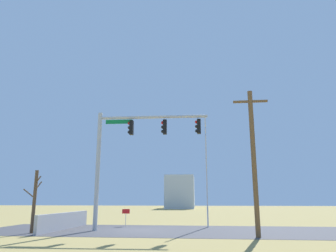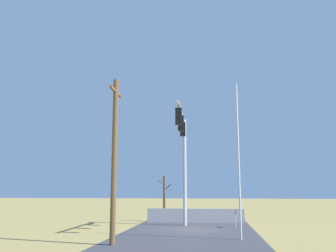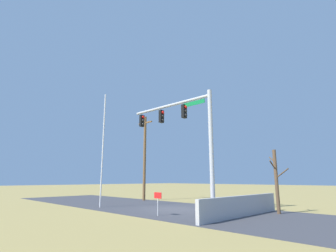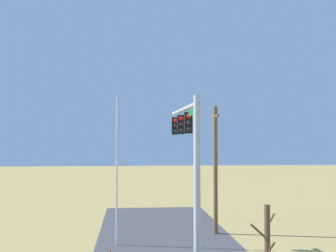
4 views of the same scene
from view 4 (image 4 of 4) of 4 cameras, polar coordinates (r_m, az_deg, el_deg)
name	(u,v)px [view 4 (image 4 of 4)]	position (r m, az deg, el deg)	size (l,w,h in m)	color
road_surface	(169,246)	(25.35, 0.07, -15.03)	(28.00, 8.00, 0.01)	#3D3D42
signal_mast	(189,149)	(20.22, 2.64, -2.88)	(7.37, 0.53, 7.64)	#B2B5BA
flagpole	(117,171)	(25.14, -6.53, -5.66)	(0.10, 0.10, 8.21)	silver
utility_pole	(215,167)	(28.15, 6.06, -5.22)	(1.90, 0.26, 7.91)	brown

